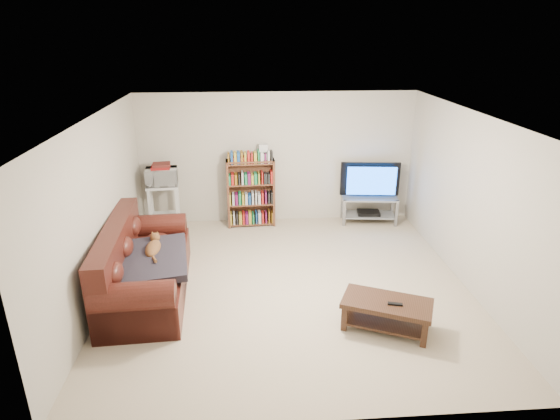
{
  "coord_description": "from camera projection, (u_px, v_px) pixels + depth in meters",
  "views": [
    {
      "loc": [
        -0.55,
        -5.81,
        3.42
      ],
      "look_at": [
        -0.1,
        0.4,
        1.0
      ],
      "focal_mm": 30.0,
      "sensor_mm": 36.0,
      "label": 1
    }
  ],
  "objects": [
    {
      "name": "game_boxes",
      "position": [
        161.0,
        167.0,
        8.06
      ],
      "size": [
        0.34,
        0.3,
        0.05
      ],
      "primitive_type": "cube",
      "rotation": [
        0.0,
        0.0,
        0.09
      ],
      "color": "maroon",
      "rests_on": "microwave"
    },
    {
      "name": "dvd_player",
      "position": [
        368.0,
        213.0,
        8.79
      ],
      "size": [
        0.43,
        0.32,
        0.06
      ],
      "primitive_type": "cube",
      "rotation": [
        0.0,
        0.0,
        -0.1
      ],
      "color": "black",
      "rests_on": "tv_stand"
    },
    {
      "name": "ceiling",
      "position": [
        290.0,
        117.0,
        5.81
      ],
      "size": [
        5.0,
        5.0,
        0.0
      ],
      "primitive_type": "plane",
      "rotation": [
        3.14,
        0.0,
        0.0
      ],
      "color": "white",
      "rests_on": "ground"
    },
    {
      "name": "coffee_table",
      "position": [
        387.0,
        310.0,
        5.63
      ],
      "size": [
        1.17,
        0.91,
        0.38
      ],
      "rotation": [
        0.0,
        0.0,
        -0.42
      ],
      "color": "#351E12",
      "rests_on": "floor"
    },
    {
      "name": "wall_front",
      "position": [
        317.0,
        312.0,
        3.92
      ],
      "size": [
        5.0,
        0.0,
        5.0
      ],
      "primitive_type": "plane",
      "rotation": [
        -1.57,
        0.0,
        0.0
      ],
      "color": "beige",
      "rests_on": "ground"
    },
    {
      "name": "microwave",
      "position": [
        162.0,
        177.0,
        8.13
      ],
      "size": [
        0.57,
        0.41,
        0.3
      ],
      "primitive_type": "imported",
      "rotation": [
        0.0,
        0.0,
        0.09
      ],
      "color": "silver",
      "rests_on": "microwave_stand"
    },
    {
      "name": "shelf_clutter",
      "position": [
        255.0,
        154.0,
        8.27
      ],
      "size": [
        0.64,
        0.22,
        0.28
      ],
      "rotation": [
        0.0,
        0.0,
        0.05
      ],
      "color": "silver",
      "rests_on": "bookshelf"
    },
    {
      "name": "blanket",
      "position": [
        152.0,
        260.0,
        6.17
      ],
      "size": [
        1.06,
        1.28,
        0.19
      ],
      "primitive_type": "cube",
      "rotation": [
        0.05,
        -0.04,
        0.14
      ],
      "color": "#26222B",
      "rests_on": "sofa"
    },
    {
      "name": "wall_left",
      "position": [
        98.0,
        212.0,
        6.08
      ],
      "size": [
        0.0,
        5.0,
        5.0
      ],
      "primitive_type": "plane",
      "rotation": [
        1.57,
        0.0,
        1.57
      ],
      "color": "beige",
      "rests_on": "ground"
    },
    {
      "name": "cat",
      "position": [
        153.0,
        249.0,
        6.34
      ],
      "size": [
        0.29,
        0.65,
        0.19
      ],
      "primitive_type": null,
      "rotation": [
        0.0,
        0.0,
        0.06
      ],
      "color": "brown",
      "rests_on": "sofa"
    },
    {
      "name": "remote",
      "position": [
        395.0,
        304.0,
        5.51
      ],
      "size": [
        0.18,
        0.09,
        0.02
      ],
      "primitive_type": "cube",
      "rotation": [
        0.0,
        0.0,
        -0.27
      ],
      "color": "black",
      "rests_on": "coffee_table"
    },
    {
      "name": "floor",
      "position": [
        289.0,
        285.0,
        6.68
      ],
      "size": [
        5.0,
        5.0,
        0.0
      ],
      "primitive_type": "plane",
      "color": "beige",
      "rests_on": "ground"
    },
    {
      "name": "microwave_stand",
      "position": [
        164.0,
        202.0,
        8.29
      ],
      "size": [
        0.58,
        0.44,
        0.87
      ],
      "rotation": [
        0.0,
        0.0,
        0.09
      ],
      "color": "silver",
      "rests_on": "floor"
    },
    {
      "name": "tv_stand",
      "position": [
        369.0,
        205.0,
        8.74
      ],
      "size": [
        1.06,
        0.56,
        0.51
      ],
      "rotation": [
        0.0,
        0.0,
        -0.1
      ],
      "color": "#999EA3",
      "rests_on": "floor"
    },
    {
      "name": "sofa",
      "position": [
        140.0,
        270.0,
        6.37
      ],
      "size": [
        1.14,
        2.39,
        1.0
      ],
      "rotation": [
        0.0,
        0.0,
        0.06
      ],
      "color": "#431711",
      "rests_on": "floor"
    },
    {
      "name": "wall_back",
      "position": [
        277.0,
        158.0,
        8.57
      ],
      "size": [
        5.0,
        0.0,
        5.0
      ],
      "primitive_type": "plane",
      "rotation": [
        1.57,
        0.0,
        0.0
      ],
      "color": "beige",
      "rests_on": "ground"
    },
    {
      "name": "bookshelf",
      "position": [
        251.0,
        192.0,
        8.51
      ],
      "size": [
        0.88,
        0.31,
        1.25
      ],
      "rotation": [
        0.0,
        0.0,
        0.05
      ],
      "color": "brown",
      "rests_on": "floor"
    },
    {
      "name": "television",
      "position": [
        371.0,
        181.0,
        8.56
      ],
      "size": [
        1.1,
        0.25,
        0.63
      ],
      "primitive_type": "imported",
      "rotation": [
        0.0,
        0.0,
        3.04
      ],
      "color": "black",
      "rests_on": "tv_stand"
    },
    {
      "name": "wall_right",
      "position": [
        471.0,
        202.0,
        6.42
      ],
      "size": [
        0.0,
        5.0,
        5.0
      ],
      "primitive_type": "plane",
      "rotation": [
        1.57,
        0.0,
        -1.57
      ],
      "color": "beige",
      "rests_on": "ground"
    }
  ]
}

